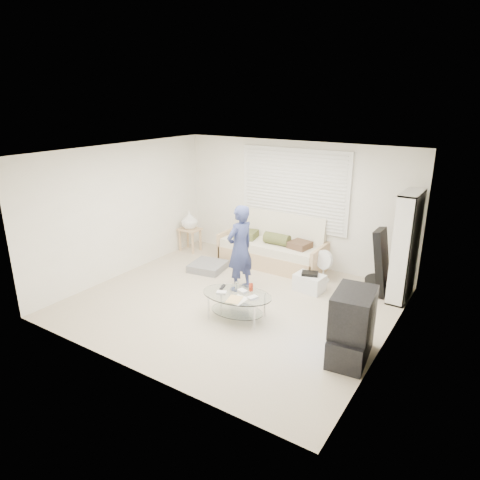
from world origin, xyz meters
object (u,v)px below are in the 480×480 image
Objects in this scene: bookshelf at (405,247)px; tv_unit at (352,326)px; futon_sofa at (273,249)px; coffee_table at (237,299)px.

tv_unit is at bearing -93.27° from bookshelf.
futon_sofa is 2.27× the size of tv_unit.
futon_sofa is at bearing 105.21° from coffee_table.
bookshelf is (2.58, -0.17, 0.58)m from futon_sofa.
bookshelf is 1.54× the size of coffee_table.
tv_unit is (2.46, -2.36, 0.12)m from futon_sofa.
futon_sofa is 2.37m from coffee_table.
bookshelf is 2.95m from coffee_table.
bookshelf is at bearing 47.22° from coffee_table.
coffee_table is at bearing -74.79° from futon_sofa.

